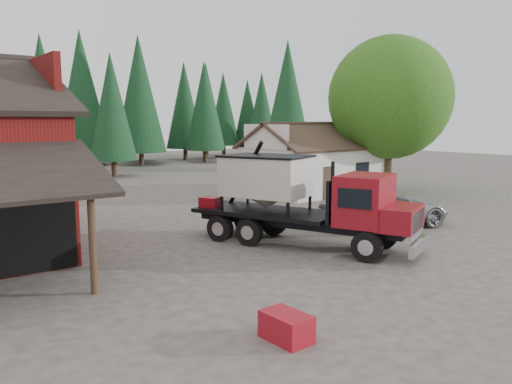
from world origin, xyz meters
TOP-DOWN VIEW (x-y plane):
  - ground at (0.00, 0.00)m, footprint 120.00×120.00m
  - farmhouse at (13.00, 13.00)m, footprint 8.60×6.42m
  - deciduous_tree at (17.01, 9.97)m, footprint 8.00×8.00m
  - conifer_backdrop at (0.00, 42.00)m, footprint 76.00×16.00m
  - near_pine_b at (6.00, 30.00)m, footprint 3.96×3.96m
  - near_pine_c at (22.00, 26.00)m, footprint 4.84×4.84m
  - feed_truck at (2.56, 2.68)m, footprint 5.53×8.91m
  - silver_car at (8.00, 3.00)m, footprint 6.31×4.13m
  - equip_box at (-3.33, -3.31)m, footprint 0.74×1.13m

SIDE VIEW (x-z plane):
  - ground at x=0.00m, z-range 0.00..0.00m
  - conifer_backdrop at x=0.00m, z-range -8.00..8.00m
  - equip_box at x=-3.33m, z-range 0.00..0.60m
  - silver_car at x=8.00m, z-range 0.00..1.62m
  - farmhouse at x=13.00m, z-range -0.66..3.99m
  - feed_truck at x=2.56m, z-range -0.13..3.80m
  - near_pine_b at x=6.00m, z-range 0.69..11.09m
  - deciduous_tree at x=17.01m, z-range 0.81..11.01m
  - near_pine_c at x=22.00m, z-range 0.69..13.09m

